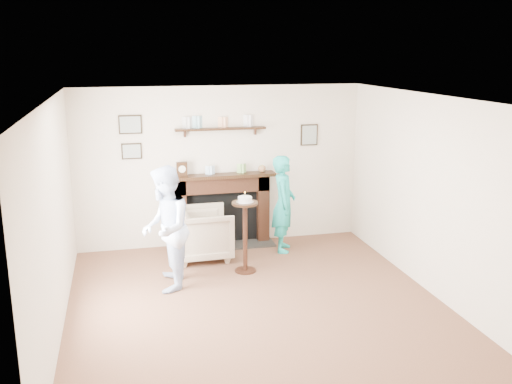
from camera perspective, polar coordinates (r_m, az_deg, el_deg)
ground at (r=7.02m, az=0.24°, el=-11.48°), size 5.00×5.00×0.00m
room_shell at (r=7.15m, az=-1.09°, el=2.74°), size 4.54×5.02×2.52m
armchair at (r=8.63m, az=-5.30°, el=-6.54°), size 0.86×0.83×0.76m
man at (r=7.65m, az=-8.82°, el=-9.43°), size 0.72×0.86×1.62m
woman at (r=8.93m, az=2.72°, el=-5.80°), size 0.50×0.63×1.49m
pedestal_table at (r=7.86m, az=-1.10°, el=-3.11°), size 0.36×0.36×1.15m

